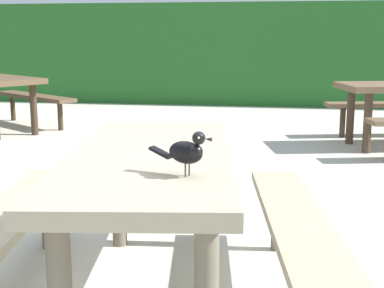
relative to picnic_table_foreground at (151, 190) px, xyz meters
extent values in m
cube|color=#235B23|center=(-0.20, 8.28, 0.37)|extent=(28.00, 1.37, 1.86)
cube|color=gray|center=(0.00, 0.00, 0.15)|extent=(1.01, 1.89, 0.07)
cylinder|color=#635B4C|center=(-0.36, 0.66, -0.22)|extent=(0.09, 0.09, 0.67)
cylinder|color=#635B4C|center=(0.16, 0.73, -0.22)|extent=(0.09, 0.09, 0.67)
cube|color=gray|center=(-0.69, -0.10, -0.14)|extent=(0.52, 1.73, 0.05)
cylinder|color=#635B4C|center=(-0.78, 0.53, -0.36)|extent=(0.07, 0.07, 0.39)
cube|color=gray|center=(0.69, 0.10, -0.14)|extent=(0.52, 1.73, 0.05)
cylinder|color=#635B4C|center=(0.60, 0.73, -0.36)|extent=(0.07, 0.07, 0.39)
ellipsoid|color=black|center=(0.25, -0.41, 0.28)|extent=(0.17, 0.12, 0.09)
ellipsoid|color=black|center=(0.28, -0.43, 0.29)|extent=(0.09, 0.08, 0.06)
sphere|color=black|center=(0.30, -0.44, 0.34)|extent=(0.05, 0.05, 0.05)
sphere|color=#EAE08C|center=(0.32, -0.42, 0.35)|extent=(0.01, 0.01, 0.01)
sphere|color=#EAE08C|center=(0.30, -0.46, 0.35)|extent=(0.01, 0.01, 0.01)
cone|color=black|center=(0.34, -0.45, 0.34)|extent=(0.03, 0.03, 0.02)
cube|color=black|center=(0.13, -0.37, 0.27)|extent=(0.11, 0.07, 0.04)
cylinder|color=#47423D|center=(0.26, -0.40, 0.21)|extent=(0.01, 0.01, 0.05)
cylinder|color=#47423D|center=(0.25, -0.43, 0.21)|extent=(0.01, 0.01, 0.05)
cylinder|color=#423324|center=(1.53, 3.74, -0.22)|extent=(0.09, 0.09, 0.67)
cylinder|color=#423324|center=(1.41, 4.26, -0.22)|extent=(0.09, 0.09, 0.67)
cylinder|color=#423324|center=(1.37, 4.70, -0.36)|extent=(0.07, 0.07, 0.39)
cylinder|color=#382B1D|center=(-2.58, 4.21, -0.22)|extent=(0.09, 0.09, 0.67)
cube|color=brown|center=(-2.92, 4.96, -0.14)|extent=(1.57, 1.19, 0.05)
cylinder|color=#382B1D|center=(-2.39, 4.60, -0.36)|extent=(0.07, 0.07, 0.39)
cylinder|color=#382B1D|center=(-3.45, 5.32, -0.36)|extent=(0.07, 0.07, 0.39)
camera|label=1|loc=(0.62, -2.50, 0.73)|focal=51.91mm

